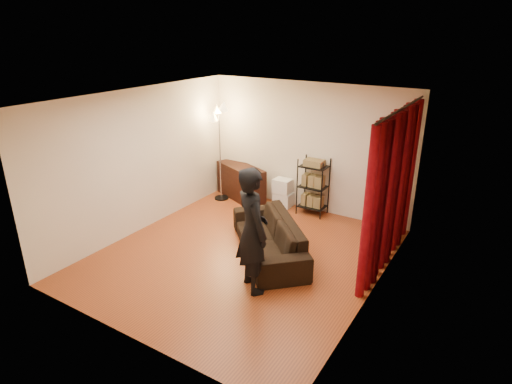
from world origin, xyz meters
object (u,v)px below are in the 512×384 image
Objects in this scene: person at (252,230)px; wire_shelf at (313,187)px; media_cabinet at (241,182)px; sofa at (269,237)px; storage_boxes at (283,193)px; floor_lamp at (220,154)px.

wire_shelf is at bearing -46.33° from person.
person is 3.71m from media_cabinet.
media_cabinet is 1.78m from wire_shelf.
sofa is at bearing -36.65° from person.
person is at bearing -106.33° from wire_shelf.
person is 3.03× the size of storage_boxes.
floor_lamp reaches higher than person.
person is at bearing -46.49° from floor_lamp.
sofa is 1.16× the size of person.
floor_lamp is (-0.36, -0.29, 0.69)m from media_cabinet.
media_cabinet is 1.06m from storage_boxes.
wire_shelf is 2.20m from floor_lamp.
wire_shelf reaches higher than storage_boxes.
storage_boxes is at bearing 14.15° from floor_lamp.
wire_shelf is at bearing 24.99° from media_cabinet.
media_cabinet is (-2.17, 2.95, -0.58)m from person.
media_cabinet reaches higher than sofa.
sofa is 1.99m from wire_shelf.
person is at bearing -26.59° from sofa.
media_cabinet is 2.08× the size of storage_boxes.
storage_boxes is (-1.12, 3.02, -0.64)m from person.
floor_lamp is (-1.41, -0.36, 0.75)m from storage_boxes.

